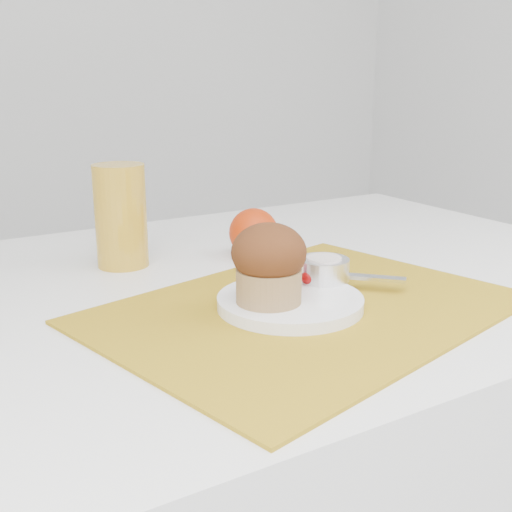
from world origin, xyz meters
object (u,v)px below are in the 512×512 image
orange (254,233)px  muffin (269,263)px  juice_glass (121,216)px  plate (290,302)px  table (246,503)px

orange → muffin: bearing=-117.1°
juice_glass → muffin: 0.30m
juice_glass → muffin: (0.07, -0.29, -0.01)m
muffin → orange: bearing=62.9°
muffin → plate: bearing=3.3°
table → plate: (-0.02, -0.14, 0.39)m
plate → juice_glass: (-0.11, 0.29, 0.06)m
plate → juice_glass: bearing=110.3°
plate → orange: size_ratio=2.31×
plate → orange: (0.09, 0.23, 0.03)m
table → juice_glass: 0.49m
table → muffin: size_ratio=12.60×
plate → juice_glass: 0.31m
muffin → juice_glass: bearing=104.4°
orange → plate: bearing=-110.5°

